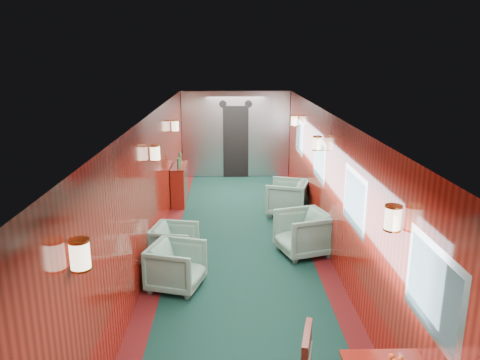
{
  "coord_description": "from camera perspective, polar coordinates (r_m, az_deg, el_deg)",
  "views": [
    {
      "loc": [
        -0.21,
        -6.98,
        3.35
      ],
      "look_at": [
        0.0,
        1.19,
        1.15
      ],
      "focal_mm": 35.0,
      "sensor_mm": 36.0,
      "label": 1
    }
  ],
  "objects": [
    {
      "name": "room",
      "position": [
        7.19,
        0.24,
        1.27
      ],
      "size": [
        12.0,
        12.1,
        2.4
      ],
      "color": "black",
      "rests_on": "ground"
    },
    {
      "name": "armchair_left_near",
      "position": [
        7.04,
        -7.76,
        -10.38
      ],
      "size": [
        0.92,
        0.91,
        0.68
      ],
      "primitive_type": "imported",
      "rotation": [
        0.0,
        0.0,
        1.29
      ],
      "color": "#204C43",
      "rests_on": "ground"
    },
    {
      "name": "wall_sconces",
      "position": [
        7.71,
        0.12,
        3.39
      ],
      "size": [
        2.97,
        7.97,
        0.25
      ],
      "color": "beige",
      "rests_on": "ground"
    },
    {
      "name": "bulkhead",
      "position": [
        13.08,
        -0.53,
        5.52
      ],
      "size": [
        2.98,
        0.17,
        2.39
      ],
      "color": "#B0B3B7",
      "rests_on": "ground"
    },
    {
      "name": "credenza",
      "position": [
        10.86,
        -7.38,
        -0.48
      ],
      "size": [
        0.32,
        1.01,
        1.18
      ],
      "color": "maroon",
      "rests_on": "ground"
    },
    {
      "name": "armchair_right_near",
      "position": [
        8.16,
        7.71,
        -6.43
      ],
      "size": [
        1.04,
        1.02,
        0.76
      ],
      "primitive_type": "imported",
      "rotation": [
        0.0,
        0.0,
        -1.26
      ],
      "color": "#204C43",
      "rests_on": "ground"
    },
    {
      "name": "armchair_right_far",
      "position": [
        10.08,
        5.78,
        -2.16
      ],
      "size": [
        1.04,
        1.02,
        0.76
      ],
      "primitive_type": "imported",
      "rotation": [
        0.0,
        0.0,
        -1.88
      ],
      "color": "#204C43",
      "rests_on": "ground"
    },
    {
      "name": "armchair_left_far",
      "position": [
        7.88,
        -7.99,
        -7.7
      ],
      "size": [
        0.82,
        0.81,
        0.64
      ],
      "primitive_type": "imported",
      "rotation": [
        0.0,
        0.0,
        1.37
      ],
      "color": "#204C43",
      "rests_on": "ground"
    },
    {
      "name": "windows_right",
      "position": [
        7.67,
        11.37,
        0.41
      ],
      "size": [
        0.02,
        8.6,
        0.8
      ],
      "color": "silver",
      "rests_on": "ground"
    }
  ]
}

